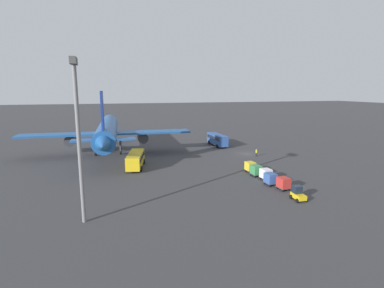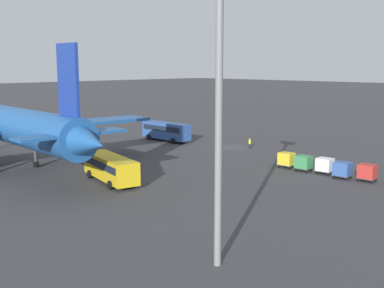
% 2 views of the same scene
% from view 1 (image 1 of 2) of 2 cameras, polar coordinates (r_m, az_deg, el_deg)
% --- Properties ---
extents(ground_plane, '(600.00, 600.00, 0.00)m').
position_cam_1_polar(ground_plane, '(77.50, 10.31, -1.83)').
color(ground_plane, '#38383A').
extents(airplane, '(47.71, 41.11, 15.86)m').
position_cam_1_polar(airplane, '(77.91, -15.81, 2.46)').
color(airplane, '#1E5193').
rests_on(airplane, ground).
extents(shuttle_bus_near, '(10.30, 3.09, 3.33)m').
position_cam_1_polar(shuttle_bus_near, '(87.19, 4.83, 0.97)').
color(shuttle_bus_near, '#2D5199').
rests_on(shuttle_bus_near, ground).
extents(shuttle_bus_far, '(10.62, 4.94, 3.06)m').
position_cam_1_polar(shuttle_bus_far, '(63.69, -10.70, -2.78)').
color(shuttle_bus_far, gold).
rests_on(shuttle_bus_far, ground).
extents(baggage_tug, '(2.47, 1.74, 2.10)m').
position_cam_1_polar(baggage_tug, '(47.34, 19.54, -8.94)').
color(baggage_tug, gold).
rests_on(baggage_tug, ground).
extents(worker_person, '(0.38, 0.38, 1.74)m').
position_cam_1_polar(worker_person, '(74.91, 12.16, -1.63)').
color(worker_person, '#1E1E2D').
rests_on(worker_person, ground).
extents(cargo_cart_red, '(2.07, 1.77, 2.06)m').
position_cam_1_polar(cargo_cart_red, '(51.08, 17.05, -7.09)').
color(cargo_cart_red, '#38383D').
rests_on(cargo_cart_red, ground).
extents(cargo_cart_blue, '(2.07, 1.77, 2.06)m').
position_cam_1_polar(cargo_cart_blue, '(52.94, 14.71, -6.36)').
color(cargo_cart_blue, '#38383D').
rests_on(cargo_cart_blue, ground).
extents(cargo_cart_white, '(2.07, 1.77, 2.06)m').
position_cam_1_polar(cargo_cart_white, '(55.60, 13.89, -5.52)').
color(cargo_cart_white, '#38383D').
rests_on(cargo_cart_white, ground).
extents(cargo_cart_green, '(2.07, 1.77, 2.06)m').
position_cam_1_polar(cargo_cart_green, '(57.70, 12.09, -4.86)').
color(cargo_cart_green, '#38383D').
rests_on(cargo_cart_green, ground).
extents(cargo_cart_yellow, '(2.07, 1.77, 2.06)m').
position_cam_1_polar(cargo_cart_yellow, '(60.19, 11.04, -4.19)').
color(cargo_cart_yellow, '#38383D').
rests_on(cargo_cart_yellow, ground).
extents(light_pole, '(2.80, 0.70, 19.65)m').
position_cam_1_polar(light_pole, '(37.32, -20.90, 3.19)').
color(light_pole, slate).
rests_on(light_pole, ground).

